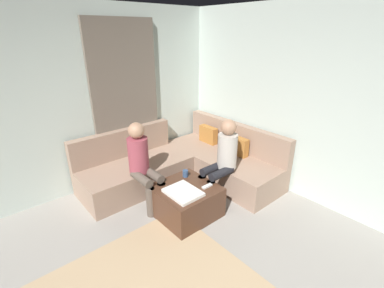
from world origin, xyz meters
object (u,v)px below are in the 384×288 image
coffee_mug (185,173)px  sectional_couch (186,164)px  ottoman (186,201)px  game_remote (207,186)px  person_on_couch_side (142,162)px  person_on_couch_back (222,158)px

coffee_mug → sectional_couch: bearing=140.5°
ottoman → game_remote: game_remote is taller
ottoman → coffee_mug: bearing=140.7°
game_remote → person_on_couch_side: bearing=-146.6°
coffee_mug → person_on_couch_back: 0.57m
coffee_mug → person_on_couch_back: bearing=62.3°
ottoman → person_on_couch_back: person_on_couch_back is taller
coffee_mug → person_on_couch_side: 0.62m
game_remote → person_on_couch_side: 0.94m
person_on_couch_back → game_remote: bearing=109.2°
game_remote → person_on_couch_back: size_ratio=0.12×
ottoman → person_on_couch_back: size_ratio=0.63×
ottoman → coffee_mug: (-0.22, 0.18, 0.26)m
ottoman → game_remote: bearing=50.7°
game_remote → person_on_couch_back: person_on_couch_back is taller
person_on_couch_back → coffee_mug: bearing=62.3°
sectional_couch → coffee_mug: size_ratio=26.84×
ottoman → person_on_couch_side: 0.79m
coffee_mug → person_on_couch_side: (-0.36, -0.46, 0.19)m
person_on_couch_back → person_on_couch_side: same height
coffee_mug → game_remote: bearing=5.7°
sectional_couch → ottoman: 0.95m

